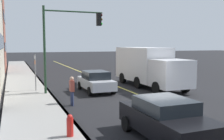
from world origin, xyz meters
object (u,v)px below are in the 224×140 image
object	(u,v)px
street_sign_post	(35,70)
truck_white	(148,66)
car_black	(166,119)
traffic_light_mast	(67,35)
car_silver	(96,81)
pedestrian_with_backpack	(72,89)
fire_hydrant	(70,127)

from	to	relation	value
street_sign_post	truck_white	bearing A→B (deg)	-94.07
car_black	traffic_light_mast	xyz separation A→B (m)	(9.77, 1.42, 3.26)
car_silver	street_sign_post	distance (m)	4.31
pedestrian_with_backpack	traffic_light_mast	xyz separation A→B (m)	(3.47, -0.50, 3.09)
car_silver	car_black	bearing A→B (deg)	176.59
pedestrian_with_backpack	street_sign_post	xyz separation A→B (m)	(4.83, 1.54, 0.65)
car_black	truck_white	distance (m)	11.76
truck_white	car_black	bearing A→B (deg)	153.77
traffic_light_mast	car_black	bearing A→B (deg)	-171.72
car_black	street_sign_post	distance (m)	11.68
truck_white	street_sign_post	xyz separation A→B (m)	(0.61, 8.64, -0.07)
car_silver	fire_hydrant	size ratio (longest dim) A/B	4.29
car_black	street_sign_post	world-z (taller)	street_sign_post
car_black	pedestrian_with_backpack	xyz separation A→B (m)	(6.30, 1.92, 0.17)
car_black	street_sign_post	xyz separation A→B (m)	(11.13, 3.45, 0.82)
truck_white	street_sign_post	world-z (taller)	truck_white
fire_hydrant	car_silver	bearing A→B (deg)	-23.35
car_black	fire_hydrant	bearing A→B (deg)	68.75
truck_white	traffic_light_mast	xyz separation A→B (m)	(-0.74, 6.60, 2.37)
street_sign_post	traffic_light_mast	bearing A→B (deg)	-123.73
pedestrian_with_backpack	fire_hydrant	distance (m)	5.24
car_silver	traffic_light_mast	bearing A→B (deg)	93.24
car_silver	car_black	size ratio (longest dim) A/B	0.97
car_silver	car_black	distance (m)	9.90
car_black	truck_white	world-z (taller)	truck_white
car_silver	pedestrian_with_backpack	distance (m)	4.38
truck_white	pedestrian_with_backpack	world-z (taller)	truck_white
car_black	fire_hydrant	size ratio (longest dim) A/B	4.45
truck_white	fire_hydrant	world-z (taller)	truck_white
car_silver	pedestrian_with_backpack	xyz separation A→B (m)	(-3.59, 2.51, 0.18)
car_silver	car_black	world-z (taller)	car_black
traffic_light_mast	street_sign_post	bearing A→B (deg)	56.27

